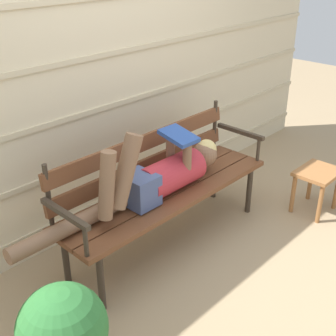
% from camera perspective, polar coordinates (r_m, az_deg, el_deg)
% --- Properties ---
extents(ground_plane, '(12.00, 12.00, 0.00)m').
position_cam_1_polar(ground_plane, '(3.39, 1.75, -10.26)').
color(ground_plane, tan).
extents(house_siding, '(5.32, 0.08, 2.28)m').
position_cam_1_polar(house_siding, '(3.38, -7.64, 10.99)').
color(house_siding, beige).
rests_on(house_siding, ground).
extents(park_bench, '(1.76, 0.49, 0.87)m').
position_cam_1_polar(park_bench, '(3.25, -0.89, -1.80)').
color(park_bench, brown).
rests_on(park_bench, ground).
extents(reclining_person, '(1.70, 0.26, 0.58)m').
position_cam_1_polar(reclining_person, '(3.08, -1.49, -1.14)').
color(reclining_person, '#B72D38').
extents(footstool, '(0.37, 0.30, 0.37)m').
position_cam_1_polar(footstool, '(3.91, 18.25, -1.36)').
color(footstool, '#9E6638').
rests_on(footstool, ground).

